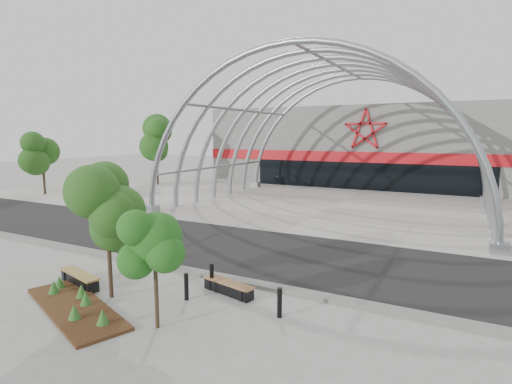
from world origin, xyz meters
name	(u,v)px	position (x,y,z in m)	size (l,w,h in m)	color
ground	(207,273)	(0.00, 0.00, 0.00)	(140.00, 140.00, 0.00)	gray
road	(251,250)	(0.00, 3.50, 0.01)	(140.00, 7.00, 0.02)	black
forecourt	(330,207)	(0.00, 15.50, 0.02)	(60.00, 17.00, 0.04)	#9F9990
kerb	(203,274)	(0.00, -0.25, 0.06)	(60.00, 0.50, 0.12)	slate
arena_building	(380,146)	(0.00, 33.45, 3.99)	(34.00, 15.24, 8.00)	slate
vault_canopy	(330,207)	(0.00, 15.50, 0.02)	(20.80, 15.80, 20.36)	#90969A
planting_bed	(75,304)	(-1.77, -4.41, 0.12)	(5.11, 3.14, 0.52)	#382011
street_tree_0	(107,207)	(-1.44, -3.32, 2.98)	(1.82, 1.82, 4.14)	black
street_tree_1	(154,243)	(1.27, -4.20, 2.38)	(1.40, 1.40, 3.32)	black
bench_0	(80,279)	(-3.22, -3.09, 0.22)	(2.18, 0.98, 0.45)	black
bench_1	(228,288)	(1.75, -1.32, 0.20)	(2.03, 0.86, 0.42)	black
bollard_0	(158,251)	(-2.56, 0.20, 0.45)	(0.15, 0.15, 0.91)	black
bollard_1	(124,258)	(-3.14, -1.10, 0.44)	(0.14, 0.14, 0.87)	black
bollard_2	(212,276)	(1.05, -1.24, 0.45)	(0.14, 0.14, 0.90)	black
bollard_3	(186,287)	(0.83, -2.34, 0.44)	(0.14, 0.14, 0.87)	black
bollard_4	(280,303)	(3.95, -2.09, 0.44)	(0.14, 0.14, 0.88)	black
bg_tree_0	(156,140)	(-20.00, 20.00, 4.64)	(3.00, 3.00, 6.45)	black
bg_tree_2	(42,150)	(-24.00, 10.00, 3.86)	(2.55, 2.55, 5.38)	black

